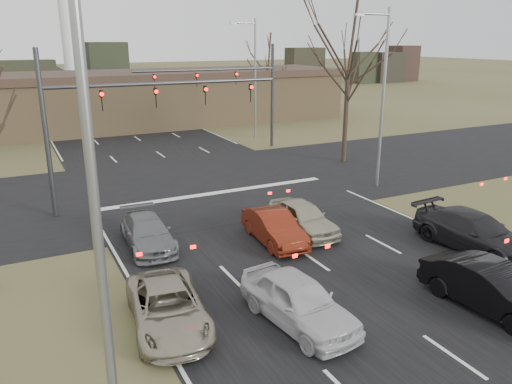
# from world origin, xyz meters

# --- Properties ---
(ground) EXTENTS (360.00, 360.00, 0.00)m
(ground) POSITION_xyz_m (0.00, 0.00, 0.00)
(ground) COLOR #474826
(ground) RESTS_ON ground
(road_main) EXTENTS (14.00, 300.00, 0.02)m
(road_main) POSITION_xyz_m (0.00, 60.00, 0.01)
(road_main) COLOR black
(road_main) RESTS_ON ground
(road_cross) EXTENTS (200.00, 14.00, 0.02)m
(road_cross) POSITION_xyz_m (0.00, 15.00, 0.01)
(road_cross) COLOR black
(road_cross) RESTS_ON ground
(building) EXTENTS (42.40, 10.40, 5.30)m
(building) POSITION_xyz_m (2.00, 38.00, 2.67)
(building) COLOR olive
(building) RESTS_ON ground
(mast_arm_near) EXTENTS (12.12, 0.24, 8.00)m
(mast_arm_near) POSITION_xyz_m (-5.23, 13.00, 5.07)
(mast_arm_near) COLOR #383A3D
(mast_arm_near) RESTS_ON ground
(mast_arm_far) EXTENTS (11.12, 0.24, 8.00)m
(mast_arm_far) POSITION_xyz_m (6.18, 23.00, 5.02)
(mast_arm_far) COLOR #383A3D
(mast_arm_far) RESTS_ON ground
(streetlight_left) EXTENTS (2.34, 0.25, 10.00)m
(streetlight_left) POSITION_xyz_m (-8.82, -4.00, 5.59)
(streetlight_left) COLOR gray
(streetlight_left) RESTS_ON ground
(streetlight_right_near) EXTENTS (2.34, 0.25, 10.00)m
(streetlight_right_near) POSITION_xyz_m (8.82, 10.00, 5.59)
(streetlight_right_near) COLOR gray
(streetlight_right_near) RESTS_ON ground
(streetlight_right_far) EXTENTS (2.34, 0.25, 10.00)m
(streetlight_right_far) POSITION_xyz_m (9.32, 27.00, 5.59)
(streetlight_right_far) COLOR gray
(streetlight_right_far) RESTS_ON ground
(tree_right_near) EXTENTS (6.90, 6.90, 11.50)m
(tree_right_near) POSITION_xyz_m (11.00, 16.00, 8.90)
(tree_right_near) COLOR black
(tree_right_near) RESTS_ON ground
(tree_right_far) EXTENTS (5.40, 5.40, 9.00)m
(tree_right_far) POSITION_xyz_m (15.00, 35.00, 6.96)
(tree_right_far) COLOR black
(tree_right_far) RESTS_ON ground
(car_silver_suv) EXTENTS (2.67, 4.82, 1.28)m
(car_silver_suv) POSITION_xyz_m (-6.50, 1.02, 0.64)
(car_silver_suv) COLOR #9D957F
(car_silver_suv) RESTS_ON ground
(car_white_sedan) EXTENTS (2.31, 4.64, 1.52)m
(car_white_sedan) POSITION_xyz_m (-2.90, -0.58, 0.76)
(car_white_sedan) COLOR silver
(car_white_sedan) RESTS_ON ground
(car_black_hatch) EXTENTS (1.97, 4.75, 1.53)m
(car_black_hatch) POSITION_xyz_m (3.00, -2.69, 0.76)
(car_black_hatch) COLOR black
(car_black_hatch) RESTS_ON ground
(car_charcoal_sedan) EXTENTS (2.58, 5.42, 1.52)m
(car_charcoal_sedan) POSITION_xyz_m (6.50, 0.98, 0.76)
(car_charcoal_sedan) COLOR black
(car_charcoal_sedan) RESTS_ON ground
(car_grey_ahead) EXTENTS (2.00, 4.46, 1.27)m
(car_grey_ahead) POSITION_xyz_m (-5.44, 7.27, 0.64)
(car_grey_ahead) COLOR slate
(car_grey_ahead) RESTS_ON ground
(car_red_ahead) EXTENTS (1.70, 4.19, 1.35)m
(car_red_ahead) POSITION_xyz_m (-0.50, 5.32, 0.68)
(car_red_ahead) COLOR maroon
(car_red_ahead) RESTS_ON ground
(car_silver_ahead) EXTENTS (1.71, 4.23, 1.44)m
(car_silver_ahead) POSITION_xyz_m (1.19, 5.74, 0.72)
(car_silver_ahead) COLOR #B3AE90
(car_silver_ahead) RESTS_ON ground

